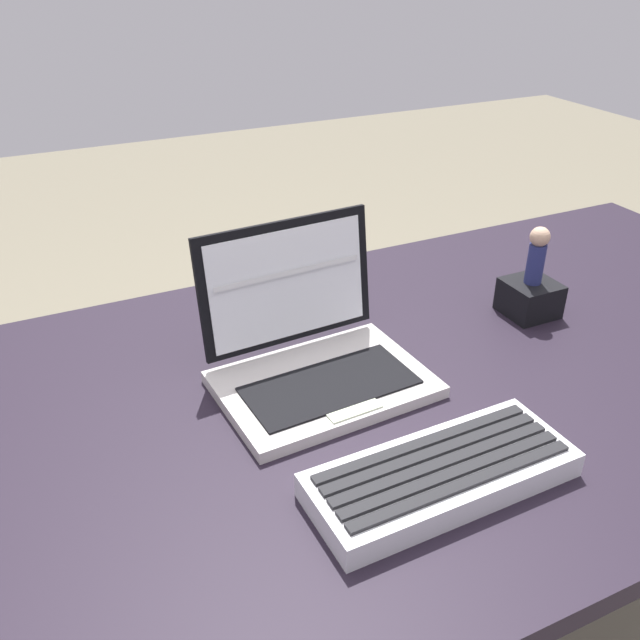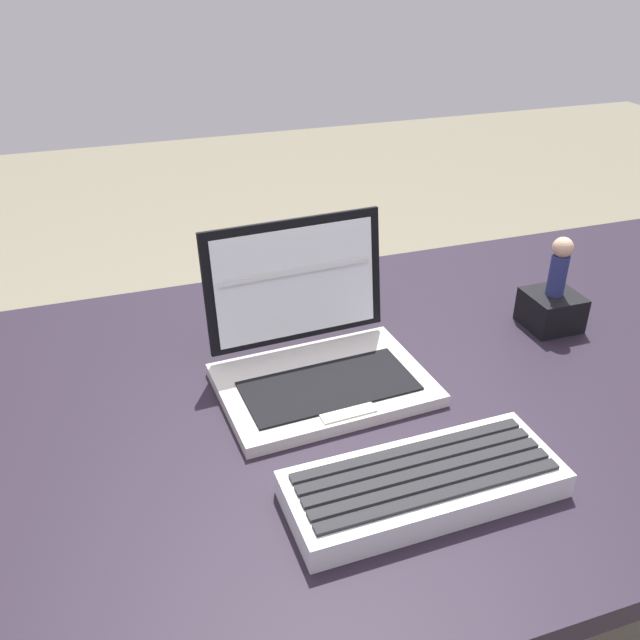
{
  "view_description": "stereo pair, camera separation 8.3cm",
  "coord_description": "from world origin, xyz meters",
  "px_view_note": "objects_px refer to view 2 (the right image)",
  "views": [
    {
      "loc": [
        -0.36,
        -0.64,
        1.23
      ],
      "look_at": [
        -0.05,
        0.02,
        0.82
      ],
      "focal_mm": 38.41,
      "sensor_mm": 36.0,
      "label": 1
    },
    {
      "loc": [
        -0.28,
        -0.67,
        1.23
      ],
      "look_at": [
        -0.05,
        0.02,
        0.82
      ],
      "focal_mm": 38.41,
      "sensor_mm": 36.0,
      "label": 2
    }
  ],
  "objects_px": {
    "figurine": "(560,265)",
    "laptop_front": "(316,354)",
    "figurine_stand": "(551,310)",
    "external_keyboard": "(424,483)"
  },
  "relations": [
    {
      "from": "figurine",
      "to": "figurine_stand",
      "type": "bearing_deg",
      "value": -165.96
    },
    {
      "from": "external_keyboard",
      "to": "figurine_stand",
      "type": "xyz_separation_m",
      "value": [
        0.34,
        0.26,
        0.01
      ]
    },
    {
      "from": "laptop_front",
      "to": "figurine",
      "type": "height_order",
      "value": "laptop_front"
    },
    {
      "from": "figurine_stand",
      "to": "laptop_front",
      "type": "bearing_deg",
      "value": -177.01
    },
    {
      "from": "figurine_stand",
      "to": "figurine",
      "type": "bearing_deg",
      "value": 14.04
    },
    {
      "from": "external_keyboard",
      "to": "figurine",
      "type": "xyz_separation_m",
      "value": [
        0.34,
        0.26,
        0.09
      ]
    },
    {
      "from": "external_keyboard",
      "to": "figurine",
      "type": "height_order",
      "value": "figurine"
    },
    {
      "from": "figurine",
      "to": "laptop_front",
      "type": "bearing_deg",
      "value": -177.01
    },
    {
      "from": "external_keyboard",
      "to": "figurine_stand",
      "type": "bearing_deg",
      "value": 37.63
    },
    {
      "from": "external_keyboard",
      "to": "figurine",
      "type": "bearing_deg",
      "value": 37.63
    }
  ]
}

